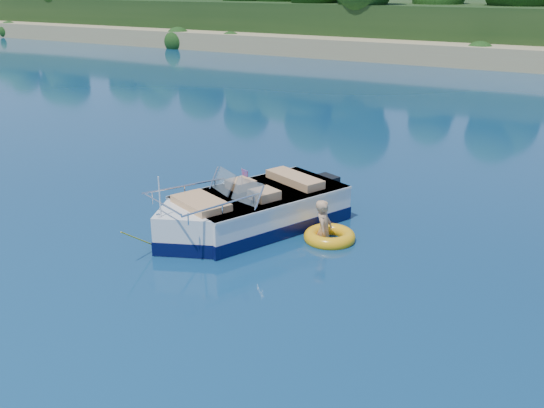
% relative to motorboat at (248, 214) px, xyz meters
% --- Properties ---
extents(ground, '(160.00, 160.00, 0.00)m').
position_rel_motorboat_xyz_m(ground, '(-1.27, -1.70, -0.40)').
color(ground, '#092445').
rests_on(ground, ground).
extents(motorboat, '(3.64, 5.88, 2.07)m').
position_rel_motorboat_xyz_m(motorboat, '(0.00, 0.00, 0.00)').
color(motorboat, white).
rests_on(motorboat, ground).
extents(tow_tube, '(1.34, 1.34, 0.33)m').
position_rel_motorboat_xyz_m(tow_tube, '(2.06, 0.39, -0.32)').
color(tow_tube, '#FFAE11').
rests_on(tow_tube, ground).
extents(boy, '(0.63, 0.94, 1.70)m').
position_rel_motorboat_xyz_m(boy, '(1.94, 0.32, -0.40)').
color(boy, tan).
rests_on(boy, ground).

